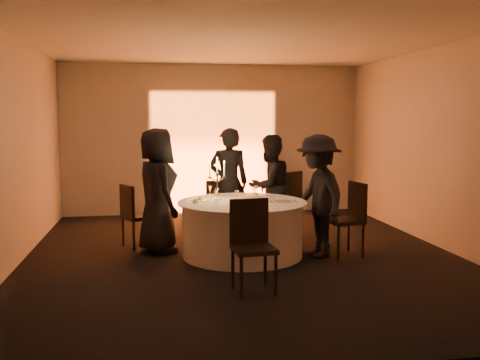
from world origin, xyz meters
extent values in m
plane|color=black|center=(0.00, 0.00, 0.00)|extent=(7.00, 7.00, 0.00)
plane|color=silver|center=(0.00, 0.00, 3.00)|extent=(7.00, 7.00, 0.00)
plane|color=#B7B3AA|center=(0.00, 3.50, 1.50)|extent=(7.00, 0.00, 7.00)
plane|color=#B7B3AA|center=(0.00, -3.50, 1.50)|extent=(7.00, 0.00, 7.00)
plane|color=#B7B3AA|center=(-3.00, 0.00, 1.50)|extent=(0.00, 7.00, 7.00)
plane|color=#B7B3AA|center=(3.00, 0.00, 1.50)|extent=(0.00, 7.00, 7.00)
cube|color=black|center=(0.00, 3.20, 0.05)|extent=(0.25, 0.12, 0.10)
cylinder|color=black|center=(0.00, 0.00, 0.01)|extent=(0.60, 0.60, 0.03)
cylinder|color=black|center=(0.00, 0.00, 0.38)|extent=(0.20, 0.20, 0.75)
cylinder|color=white|center=(0.00, 0.00, 0.38)|extent=(1.68, 1.68, 0.75)
cylinder|color=white|center=(0.00, 0.00, 0.76)|extent=(1.80, 1.80, 0.02)
cube|color=black|center=(-1.44, 0.77, 0.45)|extent=(0.56, 0.56, 0.05)
cube|color=black|center=(-1.61, 0.68, 0.71)|extent=(0.23, 0.38, 0.47)
cylinder|color=black|center=(-1.20, 0.70, 0.22)|extent=(0.04, 0.04, 0.44)
cylinder|color=black|center=(-1.37, 1.01, 0.22)|extent=(0.04, 0.04, 0.44)
cylinder|color=black|center=(-1.52, 0.53, 0.22)|extent=(0.04, 0.04, 0.44)
cylinder|color=black|center=(-1.68, 0.84, 0.22)|extent=(0.04, 0.04, 0.44)
cube|color=black|center=(-0.14, 1.84, 0.42)|extent=(0.41, 0.41, 0.05)
cube|color=black|center=(-0.15, 1.67, 0.66)|extent=(0.38, 0.07, 0.44)
cylinder|color=black|center=(0.04, 1.99, 0.20)|extent=(0.04, 0.04, 0.41)
cylinder|color=black|center=(-0.29, 2.02, 0.20)|extent=(0.04, 0.04, 0.41)
cylinder|color=black|center=(0.01, 1.66, 0.20)|extent=(0.04, 0.04, 0.41)
cylinder|color=black|center=(-0.31, 1.69, 0.20)|extent=(0.04, 0.04, 0.41)
cube|color=black|center=(0.91, 1.34, 0.51)|extent=(0.64, 0.64, 0.05)
cube|color=black|center=(1.03, 1.16, 0.79)|extent=(0.40, 0.29, 0.53)
cylinder|color=black|center=(0.97, 1.61, 0.25)|extent=(0.04, 0.04, 0.49)
cylinder|color=black|center=(0.64, 1.39, 0.25)|extent=(0.04, 0.04, 0.49)
cylinder|color=black|center=(1.19, 1.28, 0.25)|extent=(0.04, 0.04, 0.49)
cylinder|color=black|center=(0.86, 1.06, 0.25)|extent=(0.04, 0.04, 0.49)
cube|color=black|center=(1.41, -0.23, 0.50)|extent=(0.52, 0.52, 0.05)
cube|color=black|center=(1.61, -0.20, 0.78)|extent=(0.11, 0.45, 0.52)
cylinder|color=black|center=(1.18, -0.08, 0.24)|extent=(0.04, 0.04, 0.48)
cylinder|color=black|center=(1.25, -0.46, 0.24)|extent=(0.04, 0.04, 0.48)
cylinder|color=black|center=(1.56, -0.01, 0.24)|extent=(0.04, 0.04, 0.48)
cylinder|color=black|center=(1.63, -0.39, 0.24)|extent=(0.04, 0.04, 0.48)
cube|color=black|center=(-0.14, -1.61, 0.49)|extent=(0.49, 0.49, 0.05)
cube|color=black|center=(-0.16, -1.41, 0.77)|extent=(0.45, 0.08, 0.51)
cylinder|color=black|center=(-0.32, -1.82, 0.24)|extent=(0.04, 0.04, 0.48)
cylinder|color=black|center=(0.06, -1.78, 0.24)|extent=(0.04, 0.04, 0.48)
cylinder|color=black|center=(-0.35, -1.43, 0.24)|extent=(0.04, 0.04, 0.48)
cylinder|color=black|center=(0.03, -1.40, 0.24)|extent=(0.04, 0.04, 0.48)
imported|color=black|center=(-1.17, 0.41, 0.90)|extent=(0.83, 1.01, 1.79)
imported|color=black|center=(-0.01, 1.28, 0.89)|extent=(0.65, 0.43, 1.77)
imported|color=black|center=(0.63, 1.09, 0.83)|extent=(1.02, 0.95, 1.66)
imported|color=black|center=(1.03, -0.21, 0.85)|extent=(0.84, 1.21, 1.71)
cylinder|color=white|center=(-0.57, 0.18, 0.78)|extent=(0.26, 0.26, 0.01)
cube|color=silver|center=(-0.74, 0.18, 0.78)|extent=(0.01, 0.17, 0.01)
cube|color=silver|center=(-0.40, 0.18, 0.78)|extent=(0.02, 0.17, 0.01)
sphere|color=yellow|center=(-0.57, 0.18, 0.82)|extent=(0.07, 0.07, 0.07)
cylinder|color=white|center=(-0.11, 0.51, 0.78)|extent=(0.28, 0.28, 0.01)
cube|color=silver|center=(-0.28, 0.51, 0.78)|extent=(0.02, 0.17, 0.01)
cube|color=silver|center=(0.06, 0.51, 0.78)|extent=(0.02, 0.17, 0.01)
cylinder|color=white|center=(0.29, 0.52, 0.78)|extent=(0.28, 0.28, 0.01)
cube|color=silver|center=(0.12, 0.52, 0.78)|extent=(0.02, 0.17, 0.01)
cube|color=silver|center=(0.46, 0.52, 0.78)|extent=(0.02, 0.17, 0.01)
sphere|color=yellow|center=(0.29, 0.52, 0.82)|extent=(0.07, 0.07, 0.07)
cylinder|color=white|center=(0.55, -0.14, 0.78)|extent=(0.25, 0.25, 0.01)
cube|color=silver|center=(0.38, -0.14, 0.78)|extent=(0.02, 0.17, 0.01)
cube|color=silver|center=(0.72, -0.14, 0.78)|extent=(0.01, 0.17, 0.01)
cylinder|color=white|center=(0.05, -0.57, 0.78)|extent=(0.28, 0.28, 0.01)
cube|color=silver|center=(-0.12, -0.57, 0.78)|extent=(0.01, 0.17, 0.01)
cube|color=silver|center=(0.22, -0.57, 0.78)|extent=(0.02, 0.17, 0.01)
cylinder|color=white|center=(-0.66, -0.03, 0.77)|extent=(0.11, 0.11, 0.01)
cylinder|color=white|center=(-0.66, -0.03, 0.81)|extent=(0.07, 0.07, 0.06)
cylinder|color=silver|center=(-0.32, 0.25, 0.78)|extent=(0.12, 0.12, 0.02)
sphere|color=silver|center=(-0.32, 0.25, 0.84)|extent=(0.07, 0.07, 0.07)
cylinder|color=silver|center=(-0.32, 0.25, 0.96)|extent=(0.02, 0.02, 0.32)
cylinder|color=silver|center=(-0.32, 0.25, 1.13)|extent=(0.05, 0.05, 0.03)
cylinder|color=silver|center=(-0.32, 0.25, 1.24)|extent=(0.02, 0.02, 0.21)
cone|color=#FF9F2D|center=(-0.32, 0.25, 1.36)|extent=(0.02, 0.02, 0.03)
cylinder|color=silver|center=(-0.37, 0.25, 1.05)|extent=(0.12, 0.02, 0.08)
cylinder|color=silver|center=(-0.43, 0.25, 1.09)|extent=(0.05, 0.05, 0.03)
cylinder|color=silver|center=(-0.43, 0.25, 1.19)|extent=(0.02, 0.02, 0.21)
cone|color=#FF9F2D|center=(-0.43, 0.25, 1.32)|extent=(0.02, 0.02, 0.03)
cylinder|color=silver|center=(-0.27, 0.25, 1.05)|extent=(0.12, 0.02, 0.08)
cylinder|color=silver|center=(-0.22, 0.25, 1.09)|extent=(0.05, 0.05, 0.03)
cylinder|color=silver|center=(-0.22, 0.25, 1.19)|extent=(0.02, 0.02, 0.21)
cone|color=#FF9F2D|center=(-0.22, 0.25, 1.32)|extent=(0.02, 0.02, 0.03)
cylinder|color=white|center=(0.23, 0.19, 0.77)|extent=(0.06, 0.06, 0.01)
cylinder|color=white|center=(0.23, 0.19, 0.83)|extent=(0.01, 0.01, 0.10)
cone|color=white|center=(0.23, 0.19, 0.92)|extent=(0.07, 0.07, 0.09)
cylinder|color=white|center=(-0.42, 0.28, 0.77)|extent=(0.06, 0.06, 0.01)
cylinder|color=white|center=(-0.42, 0.28, 0.83)|extent=(0.01, 0.01, 0.10)
cone|color=white|center=(-0.42, 0.28, 0.92)|extent=(0.07, 0.07, 0.09)
cylinder|color=white|center=(0.18, 0.10, 0.77)|extent=(0.06, 0.06, 0.01)
cylinder|color=white|center=(0.18, 0.10, 0.83)|extent=(0.01, 0.01, 0.10)
cone|color=white|center=(0.18, 0.10, 0.92)|extent=(0.07, 0.07, 0.09)
cylinder|color=white|center=(-0.40, -0.20, 0.77)|extent=(0.06, 0.06, 0.01)
cylinder|color=white|center=(-0.40, -0.20, 0.83)|extent=(0.01, 0.01, 0.10)
cone|color=white|center=(-0.40, -0.20, 0.92)|extent=(0.07, 0.07, 0.09)
cylinder|color=white|center=(-0.35, 0.03, 0.77)|extent=(0.06, 0.06, 0.01)
cylinder|color=white|center=(-0.35, 0.03, 0.83)|extent=(0.01, 0.01, 0.10)
cone|color=white|center=(-0.35, 0.03, 0.92)|extent=(0.07, 0.07, 0.09)
cylinder|color=white|center=(-0.42, -0.33, 0.77)|extent=(0.06, 0.06, 0.01)
cylinder|color=white|center=(-0.42, -0.33, 0.83)|extent=(0.01, 0.01, 0.10)
cone|color=white|center=(-0.42, -0.33, 0.92)|extent=(0.07, 0.07, 0.09)
cylinder|color=white|center=(-0.12, -0.22, 0.77)|extent=(0.06, 0.06, 0.01)
cylinder|color=white|center=(-0.12, -0.22, 0.83)|extent=(0.01, 0.01, 0.10)
cone|color=white|center=(-0.12, -0.22, 0.92)|extent=(0.07, 0.07, 0.09)
cylinder|color=white|center=(0.40, -0.12, 0.82)|extent=(0.07, 0.07, 0.09)
cylinder|color=white|center=(0.20, 0.29, 0.82)|extent=(0.07, 0.07, 0.09)
cylinder|color=white|center=(0.15, 0.21, 0.82)|extent=(0.07, 0.07, 0.09)
cylinder|color=white|center=(0.03, -0.20, 0.82)|extent=(0.07, 0.07, 0.09)
camera|label=1|loc=(-1.23, -7.26, 1.92)|focal=40.00mm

